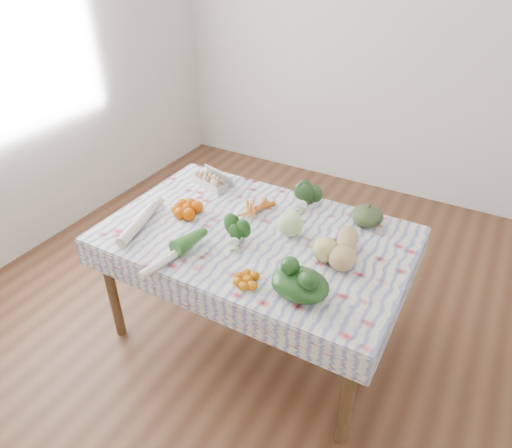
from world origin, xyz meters
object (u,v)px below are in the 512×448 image
kabocha_squash (367,216)px  grapefruit (326,250)px  dining_table (256,245)px  egg_carton (210,181)px  butternut_squash (345,248)px  cabbage (290,224)px

kabocha_squash → grapefruit: bearing=-100.7°
dining_table → grapefruit: grapefruit is taller
dining_table → egg_carton: bearing=148.5°
dining_table → kabocha_squash: 0.64m
dining_table → egg_carton: egg_carton is taller
dining_table → butternut_squash: (0.50, 0.02, 0.15)m
egg_carton → kabocha_squash: size_ratio=1.48×
egg_carton → cabbage: size_ratio=1.84×
grapefruit → cabbage: bearing=155.5°
dining_table → butternut_squash: 0.52m
butternut_squash → grapefruit: size_ratio=2.25×
cabbage → butternut_squash: cabbage is taller
egg_carton → grapefruit: grapefruit is taller
egg_carton → dining_table: bearing=-14.9°
egg_carton → kabocha_squash: kabocha_squash is taller
kabocha_squash → butternut_squash: size_ratio=0.60×
dining_table → egg_carton: size_ratio=6.18×
kabocha_squash → cabbage: bearing=-137.6°
egg_carton → grapefruit: bearing=-4.2°
kabocha_squash → grapefruit: size_ratio=1.35×
dining_table → egg_carton: (-0.52, 0.32, 0.12)m
egg_carton → kabocha_squash: (1.02, 0.06, 0.02)m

